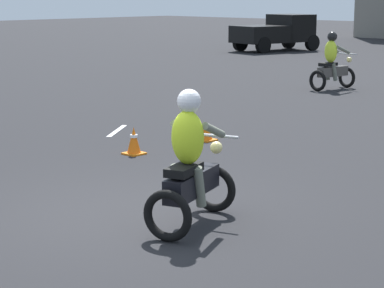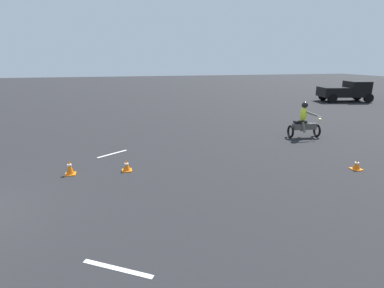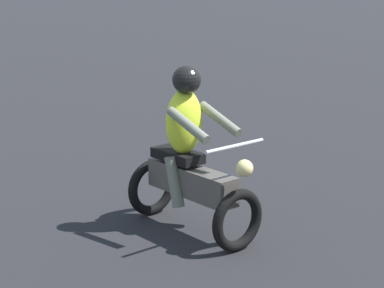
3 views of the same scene
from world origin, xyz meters
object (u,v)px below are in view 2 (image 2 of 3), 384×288
(motorcycle_rider_background, at_px, (304,122))
(traffic_cone_mid_center, at_px, (70,168))
(traffic_cone_mid_left, at_px, (357,165))
(pickup_truck, at_px, (346,91))
(traffic_cone_near_right, at_px, (127,166))

(motorcycle_rider_background, bearing_deg, traffic_cone_mid_center, -69.69)
(traffic_cone_mid_left, bearing_deg, traffic_cone_mid_center, -100.97)
(motorcycle_rider_background, distance_m, traffic_cone_mid_left, 4.31)
(traffic_cone_mid_center, height_order, traffic_cone_mid_left, traffic_cone_mid_center)
(pickup_truck, bearing_deg, traffic_cone_near_right, -44.42)
(traffic_cone_mid_left, bearing_deg, traffic_cone_near_right, -102.81)
(traffic_cone_near_right, distance_m, traffic_cone_mid_left, 7.59)
(motorcycle_rider_background, xyz_separation_m, pickup_truck, (-10.13, 10.79, 0.20))
(motorcycle_rider_background, distance_m, traffic_cone_near_right, 8.55)
(traffic_cone_near_right, height_order, traffic_cone_mid_left, traffic_cone_near_right)
(traffic_cone_mid_center, xyz_separation_m, traffic_cone_mid_left, (1.77, 9.15, -0.07))
(pickup_truck, distance_m, traffic_cone_mid_center, 24.22)
(traffic_cone_near_right, relative_size, traffic_cone_mid_left, 1.04)
(traffic_cone_near_right, distance_m, traffic_cone_mid_center, 1.76)
(motorcycle_rider_background, xyz_separation_m, traffic_cone_mid_center, (2.43, -9.91, -0.49))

